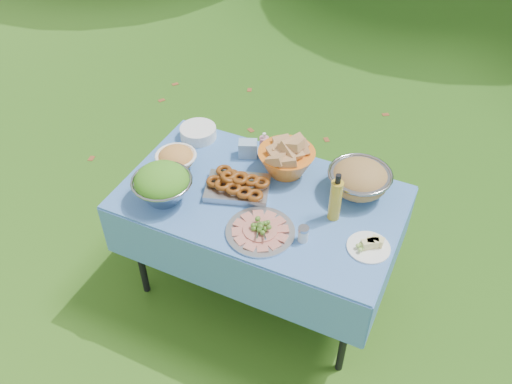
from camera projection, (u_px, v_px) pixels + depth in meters
ground at (260, 286)px, 3.36m from camera, size 80.00×80.00×0.00m
picnic_table at (260, 245)px, 3.10m from camera, size 1.46×0.86×0.76m
salad_bowl at (162, 184)px, 2.76m from camera, size 0.40×0.40×0.20m
pasta_bowl_white at (176, 158)px, 2.98m from camera, size 0.28×0.28×0.12m
plate_stack at (198, 132)px, 3.20m from camera, size 0.24×0.24×0.07m
wipes_box at (248, 149)px, 3.07m from camera, size 0.13×0.11×0.09m
sanitizer_bottle at (264, 145)px, 3.05m from camera, size 0.07×0.07×0.15m
bread_bowl at (286, 156)px, 2.92m from camera, size 0.36×0.36×0.21m
pasta_bowl_steel at (360, 179)px, 2.81m from camera, size 0.36×0.36×0.18m
fried_tray at (238, 185)px, 2.85m from camera, size 0.39×0.32×0.08m
charcuterie_platter at (260, 227)px, 2.63m from camera, size 0.45×0.45×0.08m
oil_bottle at (336, 197)px, 2.64m from camera, size 0.07×0.07×0.28m
cheese_plate at (369, 244)px, 2.56m from camera, size 0.23×0.23×0.06m
shaker at (303, 234)px, 2.59m from camera, size 0.07×0.07×0.09m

